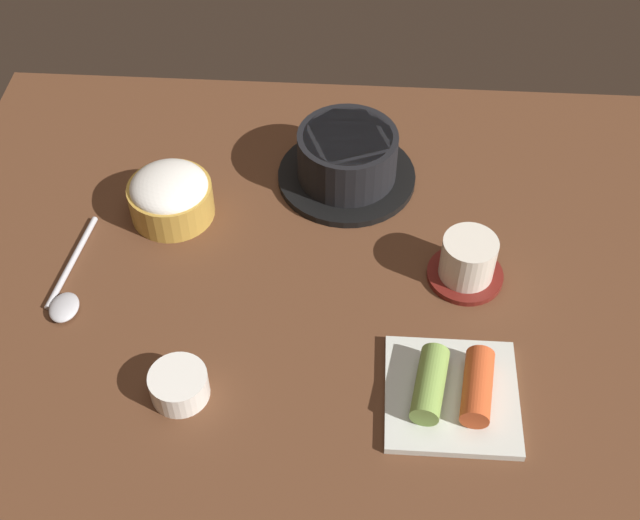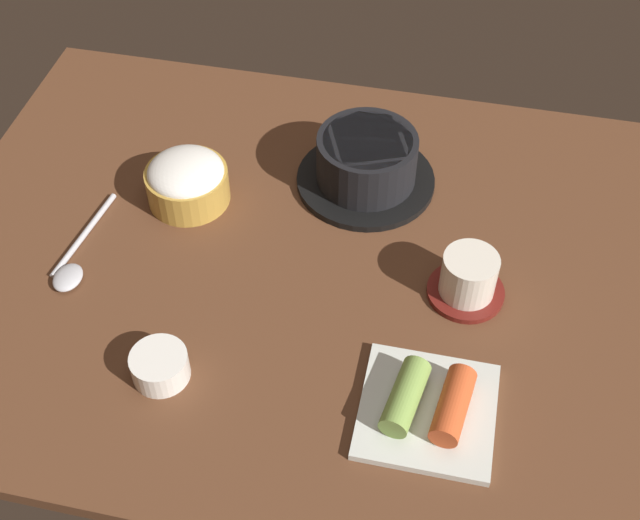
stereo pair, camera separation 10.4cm
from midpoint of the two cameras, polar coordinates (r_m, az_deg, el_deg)
name	(u,v)px [view 1 (the left image)]	position (r cm, az deg, el deg)	size (l,w,h in cm)	color
dining_table	(306,268)	(108.94, -3.73, -0.71)	(100.00, 76.00, 2.00)	#56331E
stone_pot	(347,159)	(116.40, -0.72, 6.76)	(19.39, 19.39, 7.99)	black
rice_bowl	(170,195)	(114.48, -12.74, 4.20)	(11.28, 11.28, 6.89)	#B78C38
tea_cup_with_saucer	(468,261)	(104.93, 7.23, -0.22)	(9.68, 9.68, 6.52)	maroon
kimchi_plate	(452,391)	(95.07, 5.88, -9.03)	(14.99, 14.99, 4.29)	silver
side_bowl_near	(179,384)	(96.87, -12.67, -8.45)	(6.68, 6.68, 3.50)	white
spoon	(67,292)	(110.34, -19.46, -2.23)	(4.37, 17.89, 1.35)	#B7B7BC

